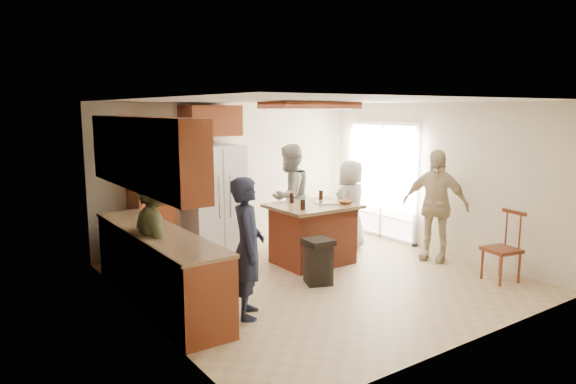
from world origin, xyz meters
TOP-DOWN VIEW (x-y plane):
  - room_shell at (4.37, 1.64)m, footprint 8.00×5.20m
  - person_front_left at (-1.49, -0.60)m, footprint 0.68×0.74m
  - person_behind_left at (0.64, 1.61)m, footprint 1.01×0.83m
  - person_behind_right at (1.45, 0.93)m, footprint 0.88×0.74m
  - person_side_right at (2.10, -0.31)m, footprint 0.91×1.17m
  - person_counter at (-2.21, 0.34)m, footprint 0.51×1.10m
  - left_cabinetry at (-2.24, 0.40)m, footprint 0.64×3.00m
  - back_wall_units at (-1.33, 2.20)m, footprint 1.80×0.60m
  - refrigerator at (-0.55, 2.12)m, footprint 0.90×0.76m
  - kitchen_island at (0.40, 0.64)m, footprint 1.28×1.03m
  - island_items at (0.62, 0.57)m, footprint 0.98×0.71m
  - trash_bin at (-0.13, -0.18)m, footprint 0.44×0.44m
  - spindle_chair at (2.05, -1.56)m, footprint 0.49×0.49m

SIDE VIEW (x-z plane):
  - trash_bin at x=-0.13m, z-range 0.00..0.63m
  - spindle_chair at x=2.05m, z-range -0.04..0.95m
  - kitchen_island at x=0.40m, z-range 0.01..0.94m
  - person_behind_right at x=1.45m, z-range 0.00..1.54m
  - person_front_left at x=-1.49m, z-range 0.00..1.64m
  - person_counter at x=-2.21m, z-range 0.00..1.70m
  - room_shell at x=4.37m, z-range -1.63..3.37m
  - person_side_right at x=2.10m, z-range 0.00..1.77m
  - refrigerator at x=-0.55m, z-range 0.00..1.80m
  - person_behind_left at x=0.64m, z-range 0.00..1.80m
  - left_cabinetry at x=-2.24m, z-range -0.19..2.11m
  - island_items at x=0.62m, z-range 0.89..1.04m
  - back_wall_units at x=-1.33m, z-range 0.15..2.60m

